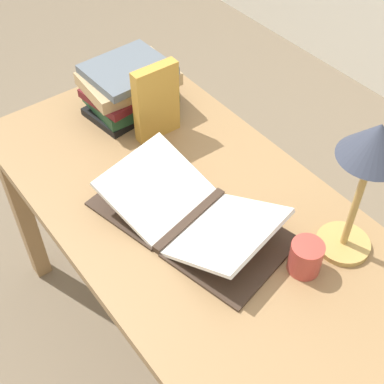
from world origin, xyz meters
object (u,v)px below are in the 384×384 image
(open_book, at_px, (190,215))
(reading_lamp, at_px, (371,158))
(book_stack_tall, at_px, (129,87))
(book_standing_upright, at_px, (156,102))
(coffee_mug, at_px, (306,257))

(open_book, xyz_separation_m, reading_lamp, (0.30, 0.27, 0.28))
(book_stack_tall, xyz_separation_m, book_standing_upright, (0.16, -0.00, 0.04))
(open_book, xyz_separation_m, coffee_mug, (0.29, 0.13, 0.01))
(coffee_mug, bearing_deg, open_book, -154.92)
(reading_lamp, distance_m, coffee_mug, 0.29)
(reading_lamp, bearing_deg, book_stack_tall, -171.66)
(open_book, height_order, book_standing_upright, book_standing_upright)
(coffee_mug, bearing_deg, reading_lamp, 84.77)
(book_standing_upright, distance_m, reading_lamp, 0.69)
(open_book, bearing_deg, reading_lamp, 28.75)
(open_book, relative_size, book_stack_tall, 1.92)
(book_stack_tall, bearing_deg, coffee_mug, -0.78)
(open_book, xyz_separation_m, book_standing_upright, (-0.36, 0.14, 0.09))
(open_book, relative_size, coffee_mug, 5.90)
(book_stack_tall, bearing_deg, book_standing_upright, -1.16)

